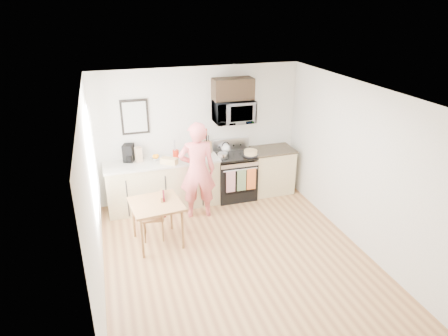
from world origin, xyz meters
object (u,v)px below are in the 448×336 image
object	(u,v)px
range	(235,177)
dining_table	(156,208)
microwave	(233,111)
cake	(251,153)
person	(197,171)
chair	(160,209)

from	to	relation	value
range	dining_table	size ratio (longest dim) A/B	1.48
range	dining_table	xyz separation A→B (m)	(-1.73, -1.22, 0.21)
dining_table	microwave	bearing A→B (deg)	37.39
microwave	cake	size ratio (longest dim) A/B	2.43
range	person	size ratio (longest dim) A/B	0.64
range	cake	xyz separation A→B (m)	(0.27, -0.15, 0.54)
range	dining_table	world-z (taller)	range
person	dining_table	size ratio (longest dim) A/B	2.30
person	microwave	bearing A→B (deg)	-136.12
person	cake	bearing A→B (deg)	-153.70
person	chair	world-z (taller)	person
microwave	dining_table	xyz separation A→B (m)	(-1.73, -1.32, -1.11)
person	chair	bearing A→B (deg)	42.79
cake	dining_table	bearing A→B (deg)	-151.96
microwave	dining_table	world-z (taller)	microwave
microwave	chair	distance (m)	2.37
dining_table	cake	distance (m)	2.30
microwave	dining_table	distance (m)	2.45
dining_table	cake	xyz separation A→B (m)	(2.01, 1.07, 0.32)
microwave	person	distance (m)	1.38
person	chair	distance (m)	1.02
person	cake	xyz separation A→B (m)	(1.16, 0.37, 0.07)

